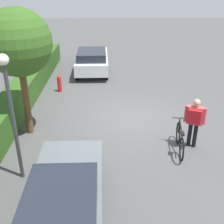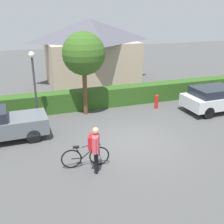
# 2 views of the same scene
# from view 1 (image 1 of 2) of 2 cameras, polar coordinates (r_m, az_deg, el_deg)

# --- Properties ---
(ground_plane) EXTENTS (60.00, 60.00, 0.00)m
(ground_plane) POSITION_cam_1_polar(r_m,az_deg,el_deg) (11.36, 3.98, -1.03)
(ground_plane) COLOR #494949
(hedge_row) EXTENTS (17.80, 0.90, 1.07)m
(hedge_row) POSITION_cam_1_polar(r_m,az_deg,el_deg) (11.71, -19.33, 1.23)
(hedge_row) COLOR #2C531B
(hedge_row) RESTS_ON ground
(parked_car_near) EXTENTS (4.30, 1.71, 1.42)m
(parked_car_near) POSITION_cam_1_polar(r_m,az_deg,el_deg) (6.32, -9.66, -18.39)
(parked_car_near) COLOR slate
(parked_car_near) RESTS_ON ground
(parked_car_far) EXTENTS (4.31, 1.90, 1.38)m
(parked_car_far) POSITION_cam_1_polar(r_m,az_deg,el_deg) (16.68, -4.06, 10.52)
(parked_car_far) COLOR silver
(parked_car_far) RESTS_ON ground
(bicycle) EXTENTS (1.73, 0.50, 0.95)m
(bicycle) POSITION_cam_1_polar(r_m,az_deg,el_deg) (9.29, 13.62, -5.54)
(bicycle) COLOR black
(bicycle) RESTS_ON ground
(person_rider) EXTENTS (0.48, 0.64, 1.70)m
(person_rider) POSITION_cam_1_polar(r_m,az_deg,el_deg) (9.31, 16.41, -1.34)
(person_rider) COLOR black
(person_rider) RESTS_ON ground
(street_lamp) EXTENTS (0.28, 0.28, 3.52)m
(street_lamp) POSITION_cam_1_polar(r_m,az_deg,el_deg) (7.40, -20.00, 2.11)
(street_lamp) COLOR #38383D
(street_lamp) RESTS_ON ground
(tree_kerbside) EXTENTS (2.18, 2.18, 4.33)m
(tree_kerbside) POSITION_cam_1_polar(r_m,az_deg,el_deg) (9.58, -18.56, 13.08)
(tree_kerbside) COLOR brown
(tree_kerbside) RESTS_ON ground
(fire_hydrant) EXTENTS (0.20, 0.20, 0.81)m
(fire_hydrant) POSITION_cam_1_polar(r_m,az_deg,el_deg) (14.00, -10.62, 5.72)
(fire_hydrant) COLOR red
(fire_hydrant) RESTS_ON ground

